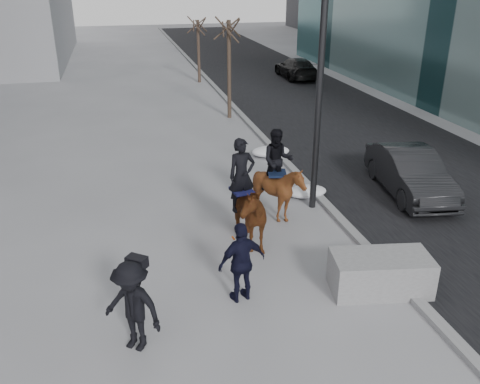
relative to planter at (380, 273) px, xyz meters
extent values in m
plane|color=gray|center=(-2.46, 1.26, -0.41)|extent=(120.00, 120.00, 0.00)
cube|color=black|center=(4.54, 11.26, -0.41)|extent=(8.00, 90.00, 0.01)
cube|color=gray|center=(0.54, 11.26, -0.35)|extent=(0.25, 90.00, 0.12)
cube|color=gray|center=(0.00, 0.00, 0.00)|extent=(2.20, 1.35, 0.82)
imported|color=black|center=(3.34, 4.52, 0.28)|extent=(2.01, 4.33, 1.37)
imported|color=black|center=(6.15, 22.85, 0.23)|extent=(1.84, 4.42, 1.28)
imported|color=#531D10|center=(-2.33, 2.66, 0.47)|extent=(1.24, 2.20, 1.76)
imported|color=black|center=(-2.33, 2.81, 1.36)|extent=(0.73, 0.53, 1.84)
cube|color=#10123E|center=(-2.33, 2.81, 0.97)|extent=(0.56, 0.62, 0.06)
imported|color=#4B2D0F|center=(-1.09, 3.75, 0.41)|extent=(1.63, 1.76, 1.65)
imported|color=black|center=(-1.09, 3.90, 1.25)|extent=(0.96, 0.82, 1.72)
cube|color=black|center=(-1.09, 3.90, 0.89)|extent=(0.59, 0.65, 0.06)
imported|color=black|center=(-2.93, 0.37, 0.47)|extent=(1.10, 0.65, 1.75)
cylinder|color=#EA560D|center=(-2.98, 0.92, 0.74)|extent=(0.04, 0.18, 0.07)
imported|color=black|center=(-5.15, -0.61, 0.47)|extent=(1.30, 1.21, 1.75)
cube|color=black|center=(-5.00, -0.36, 1.21)|extent=(0.42, 0.39, 0.20)
cylinder|color=black|center=(0.14, 4.28, 4.09)|extent=(0.18, 0.18, 9.00)
ellipsoid|color=white|center=(0.24, 5.03, -0.25)|extent=(1.23, 0.78, 0.31)
ellipsoid|color=white|center=(0.24, 8.81, -0.23)|extent=(1.41, 0.90, 0.36)
camera|label=1|loc=(-5.04, -8.20, 5.85)|focal=38.00mm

